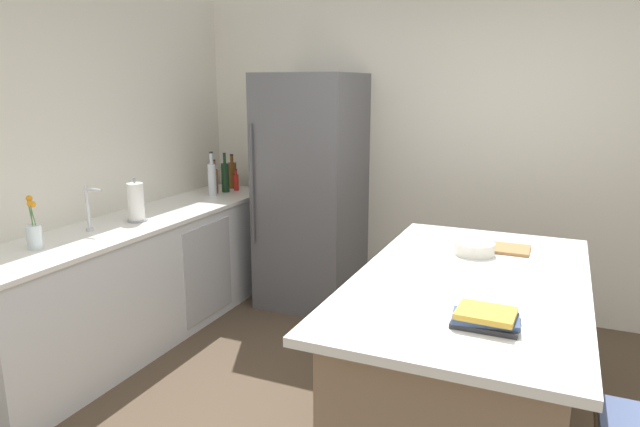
{
  "coord_description": "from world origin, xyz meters",
  "views": [
    {
      "loc": [
        0.67,
        -2.35,
        1.85
      ],
      "look_at": [
        -0.79,
        0.98,
        1.0
      ],
      "focal_mm": 31.27,
      "sensor_mm": 36.0,
      "label": 1
    }
  ],
  "objects": [
    {
      "name": "soda_bottle",
      "position": [
        -2.09,
        1.61,
        1.05
      ],
      "size": [
        0.07,
        0.07,
        0.38
      ],
      "color": "silver",
      "rests_on": "counter_run_left"
    },
    {
      "name": "vinegar_bottle",
      "position": [
        -2.13,
        1.71,
        1.02
      ],
      "size": [
        0.05,
        0.05,
        0.3
      ],
      "color": "#994C23",
      "rests_on": "counter_run_left"
    },
    {
      "name": "flower_vase",
      "position": [
        -2.12,
        -0.15,
        1.0
      ],
      "size": [
        0.08,
        0.08,
        0.32
      ],
      "color": "silver",
      "rests_on": "counter_run_left"
    },
    {
      "name": "counter_run_left",
      "position": [
        -2.09,
        0.7,
        0.45
      ],
      "size": [
        0.66,
        2.82,
        0.9
      ],
      "color": "silver",
      "rests_on": "ground_plane"
    },
    {
      "name": "mixing_bowl",
      "position": [
        0.25,
        0.76,
        0.94
      ],
      "size": [
        0.22,
        0.22,
        0.07
      ],
      "color": "silver",
      "rests_on": "kitchen_island"
    },
    {
      "name": "cookbook_stack",
      "position": [
        0.44,
        -0.21,
        0.94
      ],
      "size": [
        0.27,
        0.19,
        0.07
      ],
      "color": "#2D2D33",
      "rests_on": "kitchen_island"
    },
    {
      "name": "wall_left",
      "position": [
        -2.45,
        0.0,
        1.3
      ],
      "size": [
        0.1,
        6.0,
        2.6
      ],
      "primitive_type": "cube",
      "color": "silver",
      "rests_on": "ground_plane"
    },
    {
      "name": "wine_bottle",
      "position": [
        -2.08,
        1.8,
        1.04
      ],
      "size": [
        0.07,
        0.07,
        0.35
      ],
      "color": "#19381E",
      "rests_on": "counter_run_left"
    },
    {
      "name": "cutting_board",
      "position": [
        0.4,
        0.91,
        0.92
      ],
      "size": [
        0.29,
        0.22,
        0.02
      ],
      "color": "#9E7042",
      "rests_on": "kitchen_island"
    },
    {
      "name": "sink_faucet",
      "position": [
        -2.13,
        0.28,
        1.06
      ],
      "size": [
        0.15,
        0.05,
        0.3
      ],
      "color": "silver",
      "rests_on": "counter_run_left"
    },
    {
      "name": "wall_rear",
      "position": [
        0.0,
        2.25,
        1.3
      ],
      "size": [
        6.0,
        0.1,
        2.6
      ],
      "primitive_type": "cube",
      "color": "silver",
      "rests_on": "ground_plane"
    },
    {
      "name": "hot_sauce_bottle",
      "position": [
        -2.03,
        1.9,
        0.98
      ],
      "size": [
        0.05,
        0.05,
        0.2
      ],
      "color": "red",
      "rests_on": "counter_run_left"
    },
    {
      "name": "kitchen_island",
      "position": [
        0.3,
        0.35,
        0.46
      ],
      "size": [
        1.09,
        1.94,
        0.91
      ],
      "color": "#8E755B",
      "rests_on": "ground_plane"
    },
    {
      "name": "refrigerator",
      "position": [
        -1.24,
        1.82,
        0.97
      ],
      "size": [
        0.76,
        0.78,
        1.93
      ],
      "color": "#56565B",
      "rests_on": "ground_plane"
    },
    {
      "name": "paper_towel_roll",
      "position": [
        -2.04,
        0.62,
        1.04
      ],
      "size": [
        0.14,
        0.14,
        0.31
      ],
      "color": "gray",
      "rests_on": "counter_run_left"
    },
    {
      "name": "whiskey_bottle",
      "position": [
        -2.13,
        1.99,
        1.03
      ],
      "size": [
        0.08,
        0.08,
        0.32
      ],
      "color": "brown",
      "rests_on": "counter_run_left"
    }
  ]
}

